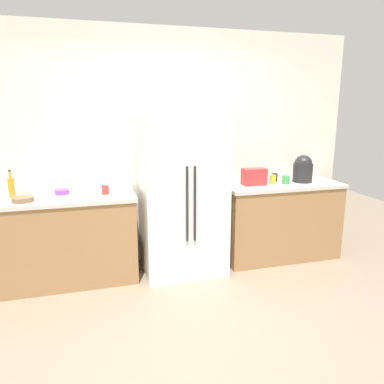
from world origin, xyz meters
TOP-DOWN VIEW (x-y plane):
  - ground_plane at (0.00, 0.00)m, footprint 9.52×9.52m
  - kitchen_back_panel at (0.00, 1.66)m, footprint 4.76×0.10m
  - counter_left at (-1.05, 1.30)m, footprint 1.48×0.64m
  - counter_right at (1.44, 1.30)m, footprint 1.42×0.64m
  - refrigerator at (0.21, 1.24)m, footprint 0.87×0.73m
  - toaster at (1.08, 1.28)m, footprint 0.27×0.15m
  - rice_cooker at (1.72, 1.28)m, footprint 0.23×0.23m
  - bottle_a at (-1.50, 1.36)m, footprint 0.06×0.06m
  - cup_a at (1.32, 1.29)m, footprint 0.08×0.08m
  - cup_b at (1.47, 1.24)m, footprint 0.09×0.09m
  - cup_c at (-0.60, 1.27)m, footprint 0.08×0.08m
  - cup_d at (1.41, 1.40)m, footprint 0.08×0.08m
  - bowl_a at (-1.38, 1.16)m, footprint 0.20×0.20m
  - bowl_b at (-0.49, 1.39)m, footprint 0.16×0.16m
  - bowl_c at (-1.03, 1.40)m, footprint 0.15×0.15m

SIDE VIEW (x-z plane):
  - ground_plane at x=0.00m, z-range 0.00..0.00m
  - counter_left at x=-1.05m, z-range 0.00..0.92m
  - counter_right at x=1.44m, z-range 0.00..0.92m
  - refrigerator at x=0.21m, z-range 0.00..1.71m
  - bowl_a at x=-1.38m, z-range 0.92..0.97m
  - bowl_b at x=-0.49m, z-range 0.92..0.97m
  - bowl_c at x=-1.03m, z-range 0.92..0.97m
  - cup_c at x=-0.60m, z-range 0.92..1.01m
  - cup_b at x=1.47m, z-range 0.92..1.02m
  - cup_d at x=1.41m, z-range 0.92..1.02m
  - cup_a at x=1.32m, z-range 0.92..1.02m
  - toaster at x=1.08m, z-range 0.92..1.11m
  - bottle_a at x=-1.50m, z-range 0.89..1.17m
  - rice_cooker at x=1.72m, z-range 0.92..1.24m
  - kitchen_back_panel at x=0.00m, z-range 0.00..2.66m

